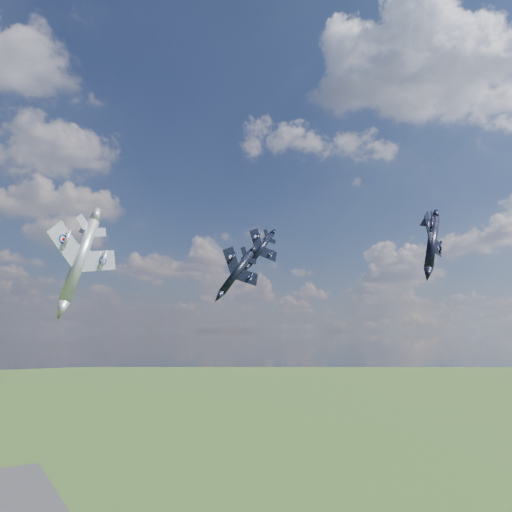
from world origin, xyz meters
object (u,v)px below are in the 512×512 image
jet_left_silver (79,260)px  jet_lead_navy (237,272)px  jet_right_navy (432,243)px  jet_high_navy (260,250)px

jet_left_silver → jet_lead_navy: bearing=-8.1°
jet_lead_navy → jet_right_navy: bearing=-60.8°
jet_right_navy → jet_high_navy: (-2.86, 42.53, 4.75)m
jet_right_navy → jet_lead_navy: bearing=99.8°
jet_right_navy → jet_left_silver: bearing=132.5°
jet_high_navy → jet_left_silver: 48.59m
jet_lead_navy → jet_right_navy: (17.65, -25.83, 2.72)m
jet_lead_navy → jet_high_navy: size_ratio=0.96×
jet_right_navy → jet_left_silver: (-44.48, 18.83, -3.45)m
jet_lead_navy → jet_high_navy: bearing=43.3°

